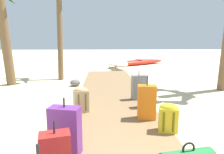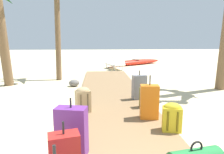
{
  "view_description": "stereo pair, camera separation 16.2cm",
  "coord_description": "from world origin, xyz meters",
  "views": [
    {
      "loc": [
        -0.26,
        -0.77,
        1.63
      ],
      "look_at": [
        0.02,
        5.16,
        0.55
      ],
      "focal_mm": 32.91,
      "sensor_mm": 36.0,
      "label": 1
    },
    {
      "loc": [
        -0.42,
        -0.76,
        1.63
      ],
      "look_at": [
        0.02,
        5.16,
        0.55
      ],
      "focal_mm": 32.91,
      "sensor_mm": 36.0,
      "label": 2
    }
  ],
  "objects": [
    {
      "name": "kayak",
      "position": [
        2.11,
        12.53,
        0.17
      ],
      "size": [
        4.06,
        2.87,
        0.35
      ],
      "color": "red",
      "rests_on": "ground"
    },
    {
      "name": "suitcase_orange",
      "position": [
        0.61,
        3.08,
        0.42
      ],
      "size": [
        0.38,
        0.26,
        0.87
      ],
      "color": "orange",
      "rests_on": "boardwalk"
    },
    {
      "name": "suitcase_grey",
      "position": [
        0.69,
        4.45,
        0.4
      ],
      "size": [
        0.39,
        0.26,
        0.76
      ],
      "color": "slate",
      "rests_on": "boardwalk"
    },
    {
      "name": "rock_left_far",
      "position": [
        -1.24,
        6.44,
        0.12
      ],
      "size": [
        0.4,
        0.37,
        0.24
      ],
      "primitive_type": "ellipsoid",
      "rotation": [
        0.0,
        0.0,
        1.68
      ],
      "color": "slate",
      "rests_on": "ground"
    },
    {
      "name": "ground_plane",
      "position": [
        0.0,
        3.76,
        0.0
      ],
      "size": [
        60.0,
        60.0,
        0.0
      ],
      "primitive_type": "plane",
      "color": "beige"
    },
    {
      "name": "boardwalk",
      "position": [
        0.0,
        4.69,
        0.04
      ],
      "size": [
        1.86,
        9.39,
        0.08
      ],
      "primitive_type": "cube",
      "color": "olive",
      "rests_on": "ground"
    },
    {
      "name": "backpack_olive",
      "position": [
        0.75,
        3.78,
        0.36
      ],
      "size": [
        0.36,
        0.24,
        0.54
      ],
      "color": "olive",
      "rests_on": "boardwalk"
    },
    {
      "name": "lounge_chair",
      "position": [
        0.62,
        10.57,
        0.33
      ],
      "size": [
        1.06,
        1.62,
        0.81
      ],
      "color": "white",
      "rests_on": "ground"
    },
    {
      "name": "backpack_tan",
      "position": [
        -0.73,
        3.55,
        0.37
      ],
      "size": [
        0.36,
        0.33,
        0.55
      ],
      "color": "tan",
      "rests_on": "boardwalk"
    },
    {
      "name": "suitcase_purple",
      "position": [
        -0.77,
        1.86,
        0.42
      ],
      "size": [
        0.45,
        0.3,
        0.8
      ],
      "color": "#6B2D84",
      "rests_on": "boardwalk"
    },
    {
      "name": "backpack_yellow",
      "position": [
        0.85,
        2.48,
        0.34
      ],
      "size": [
        0.36,
        0.28,
        0.5
      ],
      "color": "gold",
      "rests_on": "boardwalk"
    }
  ]
}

